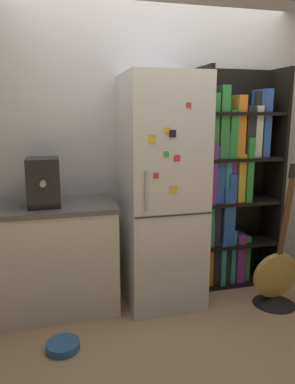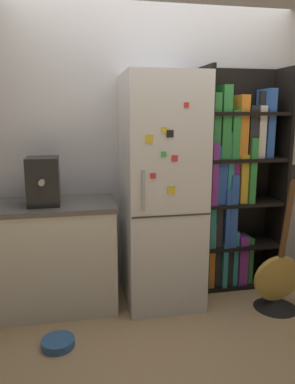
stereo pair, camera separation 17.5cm
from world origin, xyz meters
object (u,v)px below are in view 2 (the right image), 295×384
(espresso_machine, at_px, (43,181))
(pet_bowl, at_px, (58,342))
(bookshelf, at_px, (232,185))
(refrigerator, at_px, (161,192))
(guitar, at_px, (277,288))

(espresso_machine, bearing_deg, pet_bowl, -81.90)
(bookshelf, xyz_separation_m, pet_bowl, (-1.57, -0.72, -0.92))
(espresso_machine, bearing_deg, bookshelf, 6.00)
(espresso_machine, bearing_deg, refrigerator, 0.10)
(guitar, relative_size, pet_bowl, 5.27)
(bookshelf, bearing_deg, pet_bowl, -155.32)
(espresso_machine, xyz_separation_m, pet_bowl, (0.08, -0.55, -1.04))
(pet_bowl, bearing_deg, espresso_machine, 98.10)
(guitar, height_order, pet_bowl, guitar)
(espresso_machine, distance_m, pet_bowl, 1.18)
(refrigerator, xyz_separation_m, bookshelf, (0.70, 0.17, 0.00))
(refrigerator, distance_m, pet_bowl, 1.37)
(refrigerator, xyz_separation_m, guitar, (0.90, -0.36, -0.78))
(bookshelf, bearing_deg, guitar, -69.92)
(refrigerator, relative_size, espresso_machine, 5.10)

